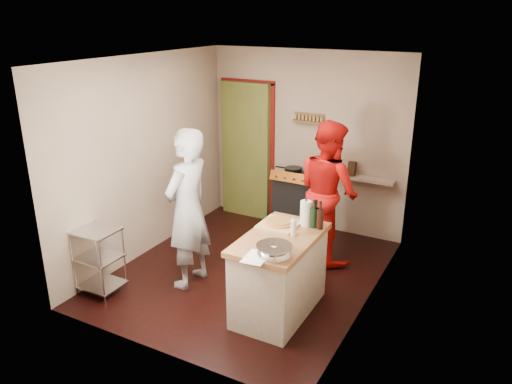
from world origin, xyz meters
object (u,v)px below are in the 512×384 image
stove (298,203)px  person_red (328,191)px  island (280,272)px  person_stripe (188,209)px  wire_shelving (99,258)px

stove → person_red: (0.64, -0.53, 0.47)m
island → person_stripe: 1.30m
wire_shelving → person_stripe: (0.79, 0.67, 0.51)m
stove → wire_shelving: bearing=-116.9°
wire_shelving → island: bearing=17.1°
island → person_red: person_red is taller
person_stripe → island: bearing=89.9°
island → person_stripe: size_ratio=0.68×
person_stripe → person_red: 1.85m
person_stripe → person_red: (1.18, 1.42, -0.03)m
island → person_red: 1.55m
wire_shelving → person_red: 2.91m
wire_shelving → person_red: size_ratio=0.44×
island → person_stripe: person_stripe is taller
person_red → island: bearing=126.4°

